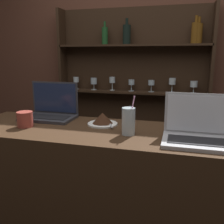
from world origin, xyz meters
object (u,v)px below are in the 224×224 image
(laptop_near, at_px, (51,110))
(coffee_cup, at_px, (25,119))
(water_glass, at_px, (128,121))
(laptop_far, at_px, (199,132))
(cake_plate, at_px, (103,119))

(laptop_near, distance_m, coffee_cup, 0.23)
(water_glass, distance_m, coffee_cup, 0.62)
(laptop_far, height_order, cake_plate, laptop_far)
(laptop_near, xyz_separation_m, laptop_far, (0.92, -0.24, -0.00))
(cake_plate, bearing_deg, coffee_cup, -159.79)
(laptop_near, xyz_separation_m, coffee_cup, (-0.04, -0.23, -0.01))
(cake_plate, bearing_deg, laptop_near, 169.51)
(cake_plate, xyz_separation_m, water_glass, (0.19, -0.15, 0.04))
(coffee_cup, bearing_deg, cake_plate, 20.21)
(water_glass, bearing_deg, laptop_near, 159.15)
(laptop_far, relative_size, water_glass, 1.65)
(laptop_near, height_order, cake_plate, laptop_near)
(laptop_near, bearing_deg, laptop_far, -14.32)
(laptop_near, distance_m, laptop_far, 0.95)
(cake_plate, xyz_separation_m, coffee_cup, (-0.43, -0.16, 0.01))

